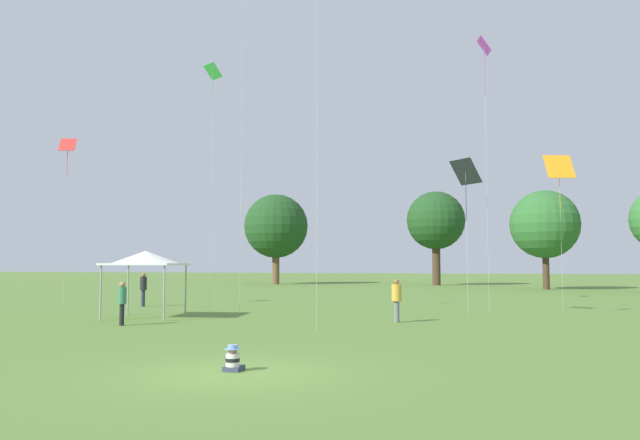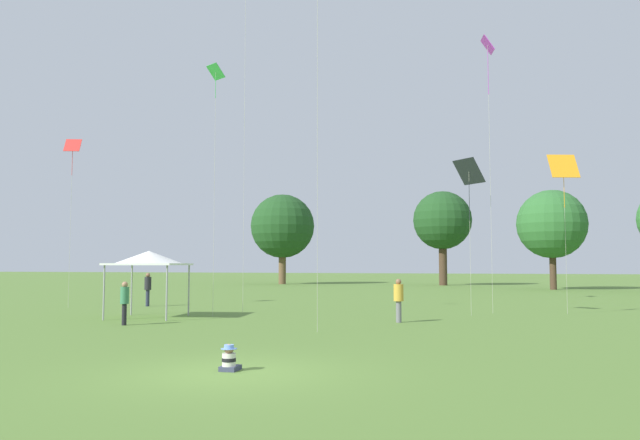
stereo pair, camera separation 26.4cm
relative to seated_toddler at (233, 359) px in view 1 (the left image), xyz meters
name	(u,v)px [view 1 (the left image)]	position (x,y,z in m)	size (l,w,h in m)	color
ground_plane	(235,373)	(0.16, -0.24, -0.24)	(300.00, 300.00, 0.00)	#567A33
seated_toddler	(233,359)	(0.00, 0.00, 0.00)	(0.37, 0.47, 0.55)	#383D56
person_standing_0	(397,297)	(1.45, 11.85, 0.74)	(0.53, 0.53, 1.66)	slate
person_standing_2	(122,299)	(-7.94, 7.80, 0.71)	(0.42, 0.42, 1.59)	black
person_standing_3	(143,286)	(-12.95, 17.12, 0.82)	(0.49, 0.49, 1.77)	#282D42
canopy_tent	(146,258)	(-8.92, 10.86, 2.23)	(3.37, 3.37, 2.79)	white
kite_0	(484,59)	(4.74, 17.46, 11.58)	(0.67, 0.94, 12.80)	#B738C6
kite_1	(213,84)	(-6.82, 12.63, 9.99)	(0.91, 0.81, 11.07)	green
kite_2	(68,151)	(-16.17, 14.86, 7.87)	(0.92, 0.70, 8.78)	red
kite_4	(559,169)	(7.94, 18.20, 6.36)	(1.42, 1.02, 7.27)	orange
kite_5	(466,174)	(3.88, 16.03, 5.98)	(1.45, 1.41, 6.84)	#1E2328
distant_tree_0	(545,224)	(9.01, 47.38, 5.59)	(6.14, 6.14, 8.93)	#473323
distant_tree_1	(276,226)	(-19.77, 55.28, 6.39)	(7.35, 7.35, 10.34)	brown
distant_tree_3	(436,221)	(-1.63, 56.31, 6.73)	(6.32, 6.32, 10.19)	#473323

